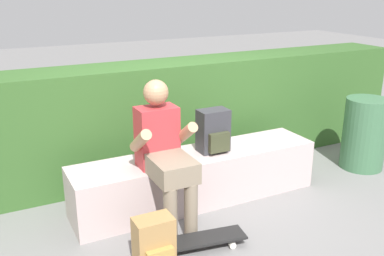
% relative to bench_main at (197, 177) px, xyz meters
% --- Properties ---
extents(ground_plane, '(24.00, 24.00, 0.00)m').
position_rel_bench_main_xyz_m(ground_plane, '(0.00, -0.38, -0.24)').
color(ground_plane, slate).
extents(bench_main, '(2.36, 0.51, 0.48)m').
position_rel_bench_main_xyz_m(bench_main, '(0.00, 0.00, 0.00)').
color(bench_main, '#BAA5A3').
rests_on(bench_main, ground).
extents(person_skater, '(0.49, 0.62, 1.23)m').
position_rel_bench_main_xyz_m(person_skater, '(-0.42, -0.22, 0.43)').
color(person_skater, '#B73338').
rests_on(person_skater, ground).
extents(skateboard_near_person, '(0.82, 0.32, 0.09)m').
position_rel_bench_main_xyz_m(skateboard_near_person, '(-0.39, -0.72, -0.16)').
color(skateboard_near_person, black).
rests_on(skateboard_near_person, ground).
extents(backpack_on_bench, '(0.28, 0.23, 0.40)m').
position_rel_bench_main_xyz_m(backpack_on_bench, '(0.17, -0.01, 0.43)').
color(backpack_on_bench, '#333338').
rests_on(backpack_on_bench, bench_main).
extents(backpack_on_ground, '(0.28, 0.23, 0.40)m').
position_rel_bench_main_xyz_m(backpack_on_ground, '(-0.75, -0.78, -0.05)').
color(backpack_on_ground, '#A37A47').
rests_on(backpack_on_ground, ground).
extents(hedge_row, '(6.36, 0.59, 1.19)m').
position_rel_bench_main_xyz_m(hedge_row, '(-0.14, 0.85, 0.35)').
color(hedge_row, '#335A26').
rests_on(hedge_row, ground).
extents(trash_bin, '(0.46, 0.46, 0.79)m').
position_rel_bench_main_xyz_m(trash_bin, '(2.02, -0.13, 0.16)').
color(trash_bin, '#3D6B47').
rests_on(trash_bin, ground).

